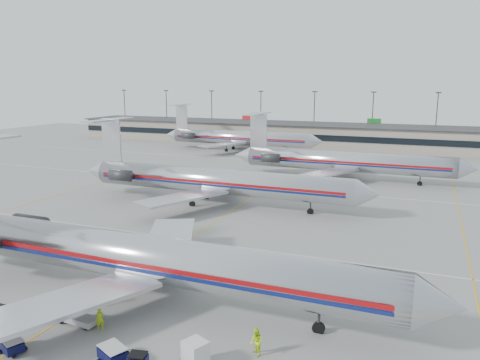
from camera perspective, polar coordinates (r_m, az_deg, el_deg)
The scene contains 14 objects.
ground at distance 47.18m, azimuth -12.40°, elevation -10.83°, with size 260.00×260.00×0.00m, color gray.
apron_markings at distance 55.12m, azimuth -6.52°, elevation -7.25°, with size 160.00×0.15×0.02m, color silver.
terminal at distance 136.79m, azimuth 11.31°, elevation 5.38°, with size 162.00×17.00×6.25m.
light_mast_row at distance 150.09m, azimuth 12.41°, elevation 7.96°, with size 163.60×0.40×15.28m.
jet_foreground at distance 40.61m, azimuth -12.62°, elevation -9.00°, with size 48.83×28.76×12.78m.
jet_second_row at distance 69.96m, azimuth -3.50°, elevation -0.04°, with size 47.35×27.88×12.39m.
jet_third_row at distance 89.43m, azimuth 12.26°, elevation 2.28°, with size 44.72×27.51×12.23m.
jet_back_row at distance 124.98m, azimuth -0.39°, elevation 5.20°, with size 44.84×27.58×12.26m.
cart_inner at distance 36.92m, azimuth -26.05°, elevation -17.65°, with size 2.00×1.72×0.96m.
cart_outer at distance 33.58m, azimuth -15.23°, elevation -19.76°, with size 2.29×1.99×1.09m.
uld_container at distance 32.05m, azimuth -5.44°, elevation -20.36°, with size 2.12×1.98×1.78m.
belt_loader at distance 38.81m, azimuth -19.08°, elevation -15.51°, with size 3.91×1.43×2.04m.
ramp_worker_near at distance 37.42m, azimuth -16.69°, elevation -15.92°, with size 0.61×0.40×1.67m, color #A8CE13.
ramp_worker_far at distance 32.96m, azimuth 2.00°, elevation -19.18°, with size 0.95×0.74×1.95m, color #C6EE16.
Camera 1 is at (25.12, -35.68, 17.94)m, focal length 35.00 mm.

